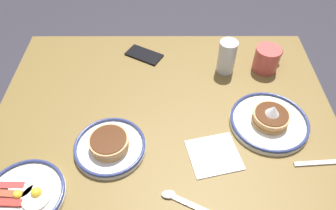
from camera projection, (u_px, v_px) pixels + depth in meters
dining_table at (165, 131)px, 1.14m from camera, size 1.16×0.92×0.75m
plate_near_main at (270, 120)px, 1.05m from camera, size 0.26×0.26×0.09m
plate_center_pancakes at (110, 145)px, 0.98m from camera, size 0.22×0.22×0.05m
plate_far_companion at (25, 195)px, 0.88m from camera, size 0.22×0.22×0.04m
coffee_mug at (267, 58)px, 1.22m from camera, size 0.12×0.09×0.09m
drinking_glass at (227, 58)px, 1.20m from camera, size 0.07×0.07×0.13m
cell_phone at (144, 55)px, 1.30m from camera, size 0.16×0.13×0.01m
paper_napkin at (214, 155)px, 0.98m from camera, size 0.18×0.17×0.00m
fork_near at (324, 163)px, 0.96m from camera, size 0.18×0.03×0.01m
tea_spoon at (183, 201)px, 0.87m from camera, size 0.17×0.09×0.01m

